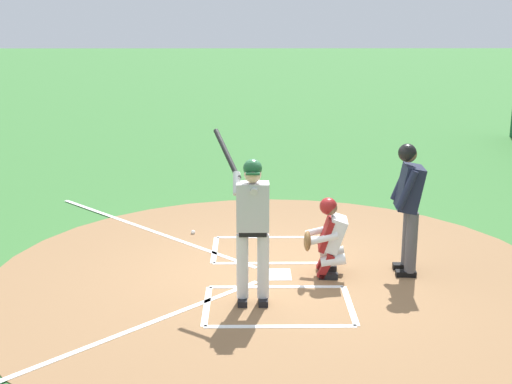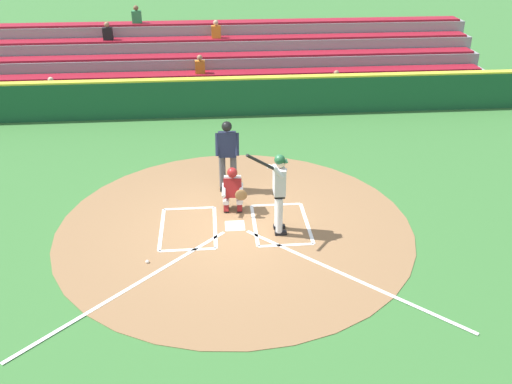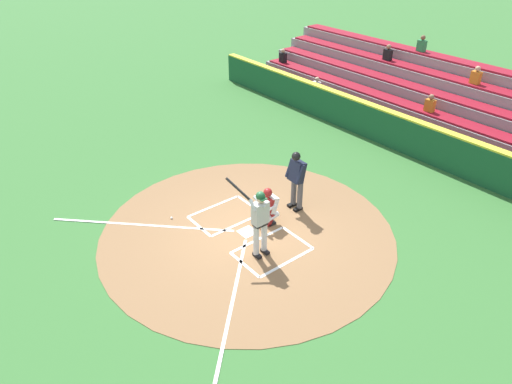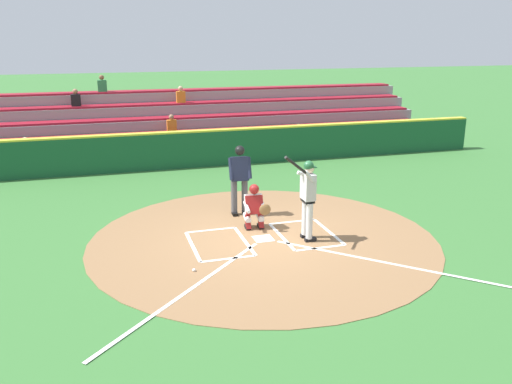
{
  "view_description": "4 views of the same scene",
  "coord_description": "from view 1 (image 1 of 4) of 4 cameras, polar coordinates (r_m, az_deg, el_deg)",
  "views": [
    {
      "loc": [
        -9.1,
        0.36,
        3.61
      ],
      "look_at": [
        0.35,
        0.27,
        1.12
      ],
      "focal_mm": 48.59,
      "sensor_mm": 36.0,
      "label": 1
    },
    {
      "loc": [
        0.47,
        10.85,
        6.54
      ],
      "look_at": [
        -0.46,
        0.23,
        0.98
      ],
      "focal_mm": 39.08,
      "sensor_mm": 36.0,
      "label": 2
    },
    {
      "loc": [
        -8.25,
        6.29,
        7.65
      ],
      "look_at": [
        0.11,
        -0.39,
        1.1
      ],
      "focal_mm": 32.86,
      "sensor_mm": 36.0,
      "label": 3
    },
    {
      "loc": [
        3.47,
        11.0,
        4.54
      ],
      "look_at": [
        0.29,
        0.37,
        1.27
      ],
      "focal_mm": 37.4,
      "sensor_mm": 36.0,
      "label": 4
    }
  ],
  "objects": [
    {
      "name": "baseball",
      "position": [
        11.56,
        -5.21,
        -3.32
      ],
      "size": [
        0.07,
        0.07,
        0.07
      ],
      "primitive_type": "sphere",
      "color": "white",
      "rests_on": "ground"
    },
    {
      "name": "catcher",
      "position": [
        9.64,
        6.01,
        -3.59
      ],
      "size": [
        0.59,
        0.63,
        1.13
      ],
      "color": "black",
      "rests_on": "ground"
    },
    {
      "name": "batter",
      "position": [
        8.53,
        -0.35,
        -2.35
      ],
      "size": [
        0.92,
        0.72,
        2.13
      ],
      "color": "silver",
      "rests_on": "ground"
    },
    {
      "name": "dirt_circle",
      "position": [
        9.79,
        1.6,
        -6.85
      ],
      "size": [
        8.0,
        8.0,
        0.01
      ],
      "primitive_type": "cylinder",
      "color": "olive",
      "rests_on": "ground"
    },
    {
      "name": "home_plate_and_chalk",
      "position": [
        9.79,
        -3.59,
        -6.81
      ],
      "size": [
        7.93,
        4.91,
        0.01
      ],
      "color": "white",
      "rests_on": "dirt_circle"
    },
    {
      "name": "ground_plane",
      "position": [
        9.79,
        1.6,
        -6.88
      ],
      "size": [
        120.0,
        120.0,
        0.0
      ],
      "primitive_type": "plane",
      "color": "#387033"
    },
    {
      "name": "plate_umpire",
      "position": [
        9.76,
        12.47,
        -0.65
      ],
      "size": [
        0.6,
        0.43,
        1.86
      ],
      "color": "#4C4C51",
      "rests_on": "ground"
    }
  ]
}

